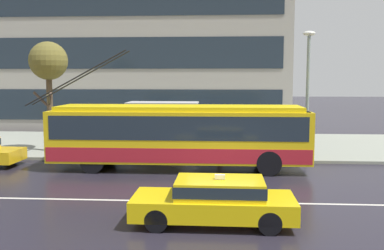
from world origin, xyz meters
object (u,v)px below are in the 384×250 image
Objects in this scene: bus_shelter at (163,115)px; street_tree_bare at (48,64)px; pedestrian_approaching_curb at (190,121)px; pedestrian_walking_past at (154,121)px; taxi_oncoming_near at (216,199)px; pedestrian_waiting_by_pole at (278,136)px; trolleybus at (180,134)px; pedestrian_at_shelter at (220,135)px; street_lamp at (308,83)px.

bus_shelter is 0.63× the size of street_tree_bare.
pedestrian_approaching_curb is 1.03× the size of pedestrian_walking_past.
pedestrian_waiting_by_pole is (3.04, 10.47, 0.38)m from taxi_oncoming_near.
pedestrian_approaching_curb is (0.14, 4.13, 0.19)m from trolleybus.
street_tree_bare reaches higher than taxi_oncoming_near.
bus_shelter is 1.80× the size of pedestrian_approaching_curb.
bus_shelter is at bearing 178.25° from pedestrian_waiting_by_pole.
trolleybus is 7.74× the size of pedestrian_waiting_by_pole.
pedestrian_at_shelter is at bearing -171.08° from pedestrian_waiting_by_pole.
pedestrian_walking_past is 0.34× the size of street_tree_bare.
street_tree_bare reaches higher than pedestrian_approaching_curb.
bus_shelter is at bearing 171.78° from street_lamp.
pedestrian_waiting_by_pole is at bearing 73.82° from taxi_oncoming_near.
trolleybus is 8.67m from street_tree_bare.
pedestrian_approaching_curb is 4.69m from pedestrian_waiting_by_pole.
street_lamp is at bearing -34.09° from pedestrian_waiting_by_pole.
street_lamp is (1.26, -0.85, 2.70)m from pedestrian_waiting_by_pole.
pedestrian_approaching_curb reaches higher than taxi_oncoming_near.
trolleybus is 3.35m from pedestrian_at_shelter.
pedestrian_approaching_curb is at bearing 141.03° from pedestrian_at_shelter.
bus_shelter is (-2.84, 10.65, 1.42)m from taxi_oncoming_near.
trolleybus reaches higher than bus_shelter.
trolleybus is at bearing -26.03° from street_tree_bare.
pedestrian_walking_past is at bearing 167.52° from street_lamp.
pedestrian_walking_past is 6.55m from pedestrian_waiting_by_pole.
pedestrian_waiting_by_pole is at bearing 34.82° from trolleybus.
pedestrian_at_shelter is at bearing 57.93° from trolleybus.
street_lamp reaches higher than street_tree_bare.
bus_shelter reaches higher than taxi_oncoming_near.
bus_shelter is 0.59× the size of street_lamp.
street_lamp is at bearing -16.27° from pedestrian_approaching_curb.
trolleybus is 5.76m from pedestrian_waiting_by_pole.
bus_shelter is at bearing 104.94° from taxi_oncoming_near.
pedestrian_waiting_by_pole is (4.57, -0.85, -0.65)m from pedestrian_approaching_curb.
street_tree_bare is at bearing 179.30° from bus_shelter.
street_tree_bare is at bearing 178.78° from pedestrian_waiting_by_pole.
street_tree_bare is (-7.37, -0.60, 3.03)m from pedestrian_approaching_curb.
street_tree_bare is (-6.06, 0.07, 2.65)m from bus_shelter.
taxi_oncoming_near is 11.11m from bus_shelter.
trolleybus is 3.69m from bus_shelter.
taxi_oncoming_near is 0.73× the size of street_lamp.
pedestrian_at_shelter is 2.99m from pedestrian_waiting_by_pole.
pedestrian_walking_past is (-3.51, 1.32, 0.58)m from pedestrian_at_shelter.
pedestrian_approaching_curb is (-1.53, 11.32, 1.04)m from taxi_oncoming_near.
pedestrian_at_shelter is 9.72m from street_tree_bare.
street_lamp reaches higher than pedestrian_waiting_by_pole.
pedestrian_walking_past is at bearing 106.82° from taxi_oncoming_near.
pedestrian_approaching_curb reaches higher than pedestrian_walking_past.
pedestrian_at_shelter is (1.76, 2.81, -0.40)m from trolleybus.
pedestrian_approaching_curb is 1.89m from pedestrian_walking_past.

